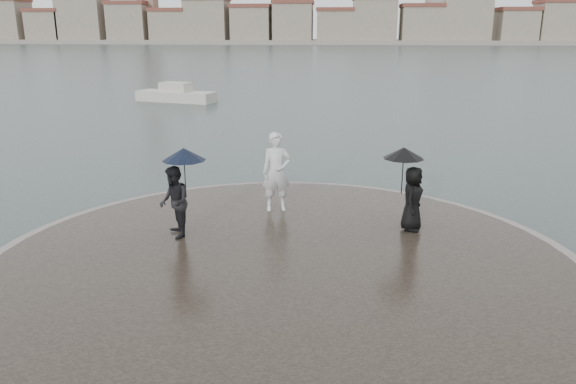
{
  "coord_description": "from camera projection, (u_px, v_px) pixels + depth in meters",
  "views": [
    {
      "loc": [
        1.03,
        -7.02,
        4.96
      ],
      "look_at": [
        0.0,
        4.8,
        1.45
      ],
      "focal_mm": 35.0,
      "sensor_mm": 36.0,
      "label": 1
    }
  ],
  "objects": [
    {
      "name": "statue",
      "position": [
        277.0,
        172.0,
        14.35
      ],
      "size": [
        0.84,
        0.65,
        2.04
      ],
      "primitive_type": "imported",
      "rotation": [
        0.0,
        0.0,
        0.23
      ],
      "color": "silver",
      "rests_on": "quay_tip"
    },
    {
      "name": "visitor_right",
      "position": [
        410.0,
        185.0,
        12.96
      ],
      "size": [
        1.07,
        1.0,
        1.95
      ],
      "color": "black",
      "rests_on": "quay_tip"
    },
    {
      "name": "boats",
      "position": [
        402.0,
        96.0,
        38.62
      ],
      "size": [
        34.71,
        7.56,
        1.5
      ],
      "color": "beige",
      "rests_on": "ground"
    },
    {
      "name": "quay_tip",
      "position": [
        283.0,
        269.0,
        11.49
      ],
      "size": [
        11.9,
        11.9,
        0.36
      ],
      "primitive_type": "cylinder",
      "color": "#2D261E",
      "rests_on": "ground"
    },
    {
      "name": "far_skyline",
      "position": [
        313.0,
        24.0,
        160.65
      ],
      "size": [
        260.0,
        20.0,
        37.0
      ],
      "color": "gray",
      "rests_on": "ground"
    },
    {
      "name": "kerb_ring",
      "position": [
        283.0,
        270.0,
        11.5
      ],
      "size": [
        12.5,
        12.5,
        0.32
      ],
      "primitive_type": "cylinder",
      "color": "gray",
      "rests_on": "ground"
    },
    {
      "name": "ground",
      "position": [
        260.0,
        380.0,
        8.2
      ],
      "size": [
        400.0,
        400.0,
        0.0
      ],
      "primitive_type": "plane",
      "color": "#2B3835",
      "rests_on": "ground"
    },
    {
      "name": "visitor_left",
      "position": [
        177.0,
        190.0,
        12.51
      ],
      "size": [
        1.19,
        1.08,
        2.04
      ],
      "color": "black",
      "rests_on": "quay_tip"
    }
  ]
}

